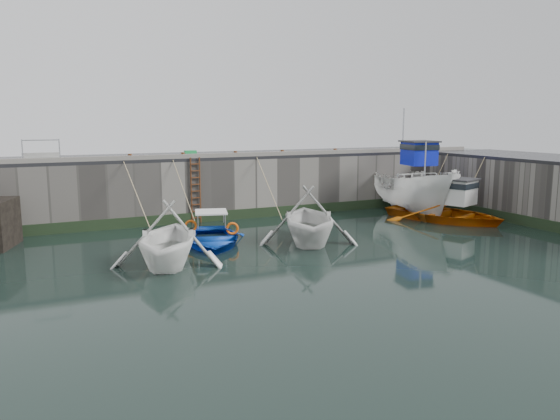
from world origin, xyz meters
name	(u,v)px	position (x,y,z in m)	size (l,w,h in m)	color
ground	(335,267)	(0.00, 0.00, 0.00)	(120.00, 120.00, 0.00)	black
quay_back	(218,185)	(0.00, 12.50, 1.50)	(30.00, 5.00, 3.00)	slate
road_back	(218,156)	(0.00, 12.50, 3.08)	(30.00, 5.00, 0.16)	black
kerb_back	(232,155)	(0.00, 10.15, 3.26)	(30.00, 0.30, 0.20)	slate
algae_back	(235,215)	(0.00, 9.96, 0.25)	(30.00, 0.08, 0.50)	black
algae_right	(526,221)	(11.96, 2.50, 0.25)	(0.08, 15.00, 0.50)	black
ladder	(196,191)	(-2.00, 9.91, 1.59)	(0.51, 0.08, 3.20)	#3F1E0F
boat_near_white	(169,264)	(-5.07, 2.83, 0.00)	(4.17, 4.83, 2.54)	white
boat_near_white_rope	(142,237)	(-5.07, 7.66, 0.00)	(0.04, 5.35, 3.10)	tan
boat_near_blue	(212,243)	(-2.69, 5.29, 0.00)	(3.25, 4.55, 0.94)	#0C3CB4
boat_near_blue_rope	(188,228)	(-2.69, 8.90, 0.00)	(0.04, 3.41, 3.10)	tan
boat_near_blacktrim	(308,242)	(0.98, 3.83, 0.00)	(4.33, 5.01, 2.64)	silver
boat_near_blacktrim_rope	(266,224)	(0.98, 8.16, 0.00)	(0.04, 4.50, 3.10)	tan
boat_far_white	(412,190)	(9.50, 7.92, 1.25)	(4.07, 8.07, 5.98)	white
boat_far_orange	(446,213)	(9.52, 5.27, 0.40)	(6.15, 7.13, 4.24)	orange
fish_crate	(190,153)	(-1.72, 11.69, 3.30)	(0.59, 0.35, 0.28)	green
railing	(41,156)	(-8.75, 11.25, 3.36)	(1.60, 1.05, 1.00)	#A5A8AD
bollard_a	(130,157)	(-5.00, 10.25, 3.30)	(0.18, 0.18, 0.28)	#3F1E0F
bollard_b	(183,155)	(-2.50, 10.25, 3.30)	(0.18, 0.18, 0.28)	#3F1E0F
bollard_c	(235,154)	(0.20, 10.25, 3.30)	(0.18, 0.18, 0.28)	#3F1E0F
bollard_d	(282,152)	(2.80, 10.25, 3.30)	(0.18, 0.18, 0.28)	#3F1E0F
bollard_e	(335,151)	(6.00, 10.25, 3.30)	(0.18, 0.18, 0.28)	#3F1E0F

